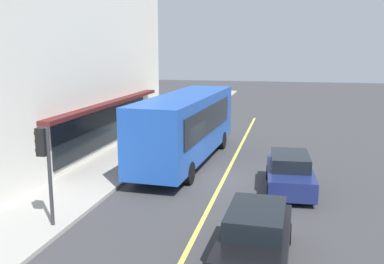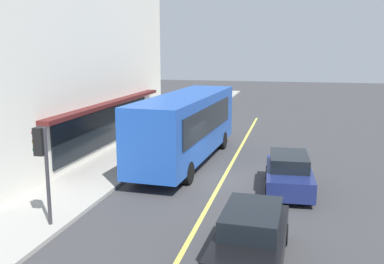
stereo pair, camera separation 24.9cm
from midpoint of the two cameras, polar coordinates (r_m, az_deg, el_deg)
The scene contains 9 objects.
ground at distance 19.45m, azimuth 4.38°, elevation -6.37°, with size 120.00×120.00×0.00m, color #38383A.
sidewalk at distance 21.00m, azimuth -11.10°, elevation -5.02°, with size 80.00×3.08×0.15m, color #9E9B93.
lane_centre_stripe at distance 19.45m, azimuth 4.38°, elevation -6.36°, with size 36.00×0.16×0.01m, color #D8D14C.
storefront_building at distance 26.44m, azimuth -19.20°, elevation 8.45°, with size 19.96×8.82×9.82m.
bus at distance 22.04m, azimuth -0.34°, elevation 1.03°, with size 11.25×3.10×3.50m.
traffic_light at distance 14.47m, azimuth -18.77°, elevation -2.62°, with size 0.30×0.52×3.20m.
car_black at distance 12.21m, azimuth 8.38°, elevation -13.56°, with size 4.36×1.97×1.52m.
car_navy at distance 18.30m, azimuth 13.01°, elevation -5.32°, with size 4.40×2.06×1.52m.
pedestrian_at_corner at distance 30.65m, azimuth -4.99°, elevation 2.33°, with size 0.34×0.34×1.75m.
Camera 2 is at (-18.33, -2.93, 5.78)m, focal length 40.44 mm.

